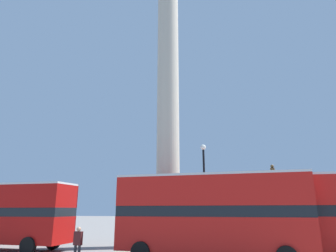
{
  "coord_description": "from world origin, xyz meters",
  "views": [
    {
      "loc": [
        5.15,
        -22.64,
        2.57
      ],
      "look_at": [
        0.0,
        0.0,
        9.08
      ],
      "focal_mm": 32.0,
      "sensor_mm": 36.0,
      "label": 1
    }
  ],
  "objects_px": {
    "monument_column": "(168,120)",
    "street_lamp": "(205,196)",
    "pedestrian_near_lamp": "(78,242)",
    "equestrian_statue": "(277,221)",
    "bus_b": "(211,212)"
  },
  "relations": [
    {
      "from": "street_lamp",
      "to": "pedestrian_near_lamp",
      "type": "bearing_deg",
      "value": -139.64
    },
    {
      "from": "bus_b",
      "to": "street_lamp",
      "type": "relative_size",
      "value": 1.49
    },
    {
      "from": "bus_b",
      "to": "pedestrian_near_lamp",
      "type": "relative_size",
      "value": 5.9
    },
    {
      "from": "equestrian_statue",
      "to": "bus_b",
      "type": "bearing_deg",
      "value": -97.94
    },
    {
      "from": "bus_b",
      "to": "street_lamp",
      "type": "bearing_deg",
      "value": 104.55
    },
    {
      "from": "bus_b",
      "to": "pedestrian_near_lamp",
      "type": "height_order",
      "value": "bus_b"
    },
    {
      "from": "equestrian_statue",
      "to": "street_lamp",
      "type": "height_order",
      "value": "street_lamp"
    },
    {
      "from": "pedestrian_near_lamp",
      "to": "monument_column",
      "type": "bearing_deg",
      "value": -101.13
    },
    {
      "from": "bus_b",
      "to": "street_lamp",
      "type": "height_order",
      "value": "street_lamp"
    },
    {
      "from": "bus_b",
      "to": "pedestrian_near_lamp",
      "type": "xyz_separation_m",
      "value": [
        -6.63,
        -2.05,
        -1.48
      ]
    },
    {
      "from": "monument_column",
      "to": "pedestrian_near_lamp",
      "type": "height_order",
      "value": "monument_column"
    },
    {
      "from": "monument_column",
      "to": "bus_b",
      "type": "bearing_deg",
      "value": -57.36
    },
    {
      "from": "monument_column",
      "to": "street_lamp",
      "type": "height_order",
      "value": "monument_column"
    },
    {
      "from": "equestrian_statue",
      "to": "pedestrian_near_lamp",
      "type": "distance_m",
      "value": 15.63
    },
    {
      "from": "monument_column",
      "to": "bus_b",
      "type": "height_order",
      "value": "monument_column"
    }
  ]
}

